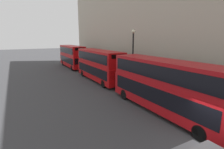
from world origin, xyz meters
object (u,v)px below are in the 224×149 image
(bus_leading, at_px, (165,84))
(bus_third_in_queue, at_px, (72,56))
(pedestrian, at_px, (126,78))
(bus_second_in_queue, at_px, (99,64))

(bus_leading, height_order, bus_third_in_queue, bus_third_in_queue)
(pedestrian, bearing_deg, bus_leading, -104.53)
(bus_third_in_queue, distance_m, pedestrian, 16.82)
(bus_leading, xyz_separation_m, bus_third_in_queue, (0.00, 25.55, 0.05))
(bus_leading, xyz_separation_m, bus_second_in_queue, (0.00, 12.50, -0.00))
(bus_third_in_queue, relative_size, pedestrian, 6.08)
(bus_third_in_queue, bearing_deg, bus_leading, -90.00)
(bus_leading, bearing_deg, bus_third_in_queue, 90.00)
(bus_third_in_queue, bearing_deg, bus_second_in_queue, -90.00)
(bus_third_in_queue, xyz_separation_m, pedestrian, (2.33, -16.57, -1.68))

